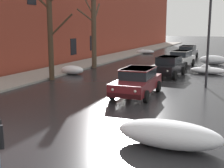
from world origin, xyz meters
TOP-DOWN VIEW (x-y plane):
  - left_sidewalk_slab at (-6.56, 18.00)m, footprint 3.26×80.00m
  - brick_townhouse_facade at (-8.69, 18.00)m, footprint 0.63×80.00m
  - snow_bank_along_left_kerb at (4.60, 17.15)m, footprint 2.67×1.11m
  - snow_bank_mid_block_left at (-4.71, 12.93)m, footprint 1.82×1.05m
  - snow_bank_near_corner_right at (4.51, 23.29)m, footprint 2.56×1.30m
  - snow_bank_along_right_kerb at (-4.72, 31.36)m, footprint 2.40×0.97m
  - snow_bank_far_right_pile at (5.14, 2.05)m, footprint 3.16×1.31m
  - bare_tree_second_along_sidewalk at (-4.67, 10.36)m, footprint 3.26×2.09m
  - bare_tree_mid_block at (-4.72, 16.67)m, footprint 1.36×3.03m
  - sedan_maroon_approaching_near_lane at (2.04, 8.25)m, footprint 2.01×4.29m
  - sedan_black_parked_kerbside_close at (2.14, 14.86)m, footprint 2.02×3.95m
  - sedan_white_parked_kerbside_mid at (1.94, 20.53)m, footprint 2.12×4.17m
  - sedan_grey_parked_far_down_block at (1.38, 27.26)m, footprint 1.94×4.44m
  - street_lamp_post at (5.12, 11.84)m, footprint 0.44×0.24m

SIDE VIEW (x-z plane):
  - left_sidewalk_slab at x=-6.56m, z-range 0.00..0.13m
  - snow_bank_along_right_kerb at x=-4.72m, z-range -0.02..0.55m
  - snow_bank_along_left_kerb at x=4.60m, z-range -0.08..0.63m
  - snow_bank_mid_block_left at x=-4.71m, z-range -0.01..0.65m
  - snow_bank_far_right_pile at x=5.14m, z-range -0.01..0.80m
  - snow_bank_near_corner_right at x=4.51m, z-range -0.02..0.82m
  - sedan_black_parked_kerbside_close at x=2.14m, z-range 0.04..1.46m
  - sedan_white_parked_kerbside_mid at x=1.94m, z-range 0.04..1.46m
  - sedan_maroon_approaching_near_lane at x=2.04m, z-range 0.04..1.46m
  - sedan_grey_parked_far_down_block at x=1.38m, z-range 0.04..1.46m
  - bare_tree_second_along_sidewalk at x=-4.67m, z-range 0.24..6.43m
  - street_lamp_post at x=5.12m, z-range 0.36..6.48m
  - bare_tree_mid_block at x=-4.72m, z-range 0.08..7.38m
  - brick_townhouse_facade at x=-8.69m, z-range 0.00..10.58m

